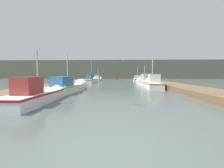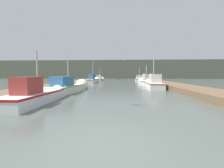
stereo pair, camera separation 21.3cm
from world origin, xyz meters
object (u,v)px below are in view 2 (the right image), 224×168
Objects in this scene: fishing_boat_1 at (70,87)px; fishing_boat_3 at (146,81)px; fishing_boat_0 at (40,94)px; mooring_piling_2 at (157,83)px; fishing_boat_5 at (139,80)px; fishing_boat_4 at (93,80)px; channel_buoy at (119,79)px; mooring_piling_0 at (89,80)px; mooring_piling_1 at (93,79)px; seagull_lead at (125,60)px; fishing_boat_2 at (153,84)px; fishing_boat_6 at (100,79)px.

fishing_boat_1 is 1.20× the size of fishing_boat_3.
fishing_boat_3 is at bearing 59.43° from fishing_boat_0.
mooring_piling_2 is (9.40, 11.24, 0.05)m from fishing_boat_0.
fishing_boat_1 is 20.65m from fishing_boat_5.
fishing_boat_4 is 16.99m from channel_buoy.
mooring_piling_0 is (-1.24, 14.04, 0.14)m from fishing_boat_1.
fishing_boat_1 is 18.14m from mooring_piling_1.
fishing_boat_0 is 14.65m from mooring_piling_2.
fishing_boat_1 is 6.97× the size of mooring_piling_2.
channel_buoy is at bearing 102.56° from mooring_piling_2.
fishing_boat_0 is 18.70m from fishing_boat_4.
mooring_piling_0 is at bearing -108.00° from channel_buoy.
fishing_boat_3 is 9.93× the size of seagull_lead.
fishing_boat_5 is 4.45× the size of mooring_piling_1.
fishing_boat_1 is (0.08, 4.90, 0.03)m from fishing_boat_0.
fishing_boat_2 is at bearing -45.80° from fishing_boat_4.
fishing_boat_5 is 11.84m from seagull_lead.
mooring_piling_0 is 1.10× the size of channel_buoy.
fishing_boat_3 is 0.95× the size of fishing_boat_6.
mooring_piling_2 is at bearing -56.27° from fishing_boat_6.
fishing_boat_2 is 13.19m from fishing_boat_4.
fishing_boat_1 is 12.48m from fishing_boat_3.
fishing_boat_5 is at bearing -68.45° from channel_buoy.
fishing_boat_0 is at bearing -85.99° from fishing_boat_4.
fishing_boat_0 is at bearing -96.63° from channel_buoy.
mooring_piling_2 is at bearing -47.78° from mooring_piling_1.
seagull_lead is (5.54, -15.00, 3.22)m from fishing_boat_6.
fishing_boat_6 is at bearing -121.52° from channel_buoy.
fishing_boat_5 is 4.56× the size of mooring_piling_0.
fishing_boat_4 is at bearing 134.11° from fishing_boat_2.
fishing_boat_3 is 3.14m from mooring_piling_2.
mooring_piling_1 is (-0.10, 4.04, 0.02)m from mooring_piling_0.
fishing_boat_4 is at bearing 149.06° from fishing_boat_3.
fishing_boat_2 is at bearing -46.87° from mooring_piling_0.
fishing_boat_2 reaches higher than fishing_boat_6.
fishing_boat_3 is 4.55× the size of mooring_piling_1.
fishing_boat_0 is at bearing -86.47° from mooring_piling_0.
seagull_lead is (-3.40, -10.90, 3.16)m from fishing_boat_5.
fishing_boat_0 reaches higher than mooring_piling_0.
seagull_lead is (6.44, -10.16, 3.02)m from mooring_piling_1.
seagull_lead is at bearing 62.13° from fishing_boat_1.
fishing_boat_2 is 17.14m from mooring_piling_1.
seagull_lead is at bearing -43.98° from mooring_piling_0.
channel_buoy is (4.44, 16.39, -0.34)m from fishing_boat_4.
fishing_boat_4 is at bearing 136.68° from seagull_lead.
fishing_boat_3 is 5.79× the size of mooring_piling_2.
fishing_boat_3 reaches higher than mooring_piling_0.
mooring_piling_1 is (-9.83, -0.73, 0.15)m from fishing_boat_5.
channel_buoy is at bearing 87.30° from fishing_boat_1.
fishing_boat_6 is at bearing 120.49° from mooring_piling_2.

